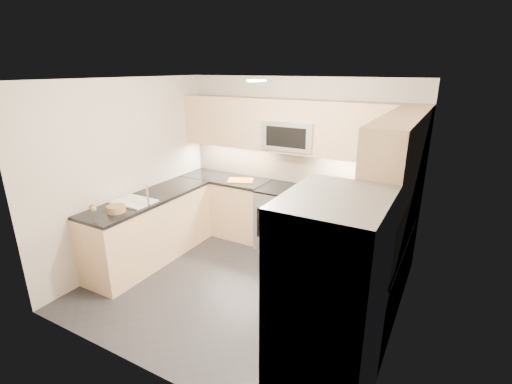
% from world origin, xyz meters
% --- Properties ---
extents(floor, '(3.60, 3.20, 0.00)m').
position_xyz_m(floor, '(0.00, 0.00, 0.00)').
color(floor, '#27272C').
rests_on(floor, ground).
extents(ceiling, '(3.60, 3.20, 0.02)m').
position_xyz_m(ceiling, '(0.00, 0.00, 2.50)').
color(ceiling, beige).
rests_on(ceiling, wall_back).
extents(wall_back, '(3.60, 0.02, 2.50)m').
position_xyz_m(wall_back, '(0.00, 1.60, 1.25)').
color(wall_back, beige).
rests_on(wall_back, floor).
extents(wall_front, '(3.60, 0.02, 2.50)m').
position_xyz_m(wall_front, '(0.00, -1.60, 1.25)').
color(wall_front, beige).
rests_on(wall_front, floor).
extents(wall_left, '(0.02, 3.20, 2.50)m').
position_xyz_m(wall_left, '(-1.80, 0.00, 1.25)').
color(wall_left, beige).
rests_on(wall_left, floor).
extents(wall_right, '(0.02, 3.20, 2.50)m').
position_xyz_m(wall_right, '(1.80, 0.00, 1.25)').
color(wall_right, beige).
rests_on(wall_right, floor).
extents(base_cab_back_left, '(1.42, 0.60, 0.90)m').
position_xyz_m(base_cab_back_left, '(-1.09, 1.30, 0.45)').
color(base_cab_back_left, '#DCB284').
rests_on(base_cab_back_left, floor).
extents(base_cab_back_right, '(1.42, 0.60, 0.90)m').
position_xyz_m(base_cab_back_right, '(1.09, 1.30, 0.45)').
color(base_cab_back_right, '#DCB284').
rests_on(base_cab_back_right, floor).
extents(base_cab_right, '(0.60, 1.70, 0.90)m').
position_xyz_m(base_cab_right, '(1.50, 0.15, 0.45)').
color(base_cab_right, '#DCB284').
rests_on(base_cab_right, floor).
extents(base_cab_peninsula, '(0.60, 2.00, 0.90)m').
position_xyz_m(base_cab_peninsula, '(-1.50, 0.00, 0.45)').
color(base_cab_peninsula, '#DCB284').
rests_on(base_cab_peninsula, floor).
extents(countertop_back_left, '(1.42, 0.63, 0.04)m').
position_xyz_m(countertop_back_left, '(-1.09, 1.30, 0.92)').
color(countertop_back_left, black).
rests_on(countertop_back_left, base_cab_back_left).
extents(countertop_back_right, '(1.42, 0.63, 0.04)m').
position_xyz_m(countertop_back_right, '(1.09, 1.30, 0.92)').
color(countertop_back_right, black).
rests_on(countertop_back_right, base_cab_back_right).
extents(countertop_right, '(0.63, 1.70, 0.04)m').
position_xyz_m(countertop_right, '(1.50, 0.15, 0.92)').
color(countertop_right, black).
rests_on(countertop_right, base_cab_right).
extents(countertop_peninsula, '(0.63, 2.00, 0.04)m').
position_xyz_m(countertop_peninsula, '(-1.50, 0.00, 0.92)').
color(countertop_peninsula, black).
rests_on(countertop_peninsula, base_cab_peninsula).
extents(upper_cab_back, '(3.60, 0.35, 0.75)m').
position_xyz_m(upper_cab_back, '(0.00, 1.43, 1.83)').
color(upper_cab_back, '#DCB284').
rests_on(upper_cab_back, wall_back).
extents(upper_cab_right, '(0.35, 1.95, 0.75)m').
position_xyz_m(upper_cab_right, '(1.62, 0.28, 1.83)').
color(upper_cab_right, '#DCB284').
rests_on(upper_cab_right, wall_right).
extents(backsplash_back, '(3.60, 0.01, 0.51)m').
position_xyz_m(backsplash_back, '(0.00, 1.60, 1.20)').
color(backsplash_back, tan).
rests_on(backsplash_back, wall_back).
extents(backsplash_right, '(0.01, 2.30, 0.51)m').
position_xyz_m(backsplash_right, '(1.80, 0.45, 1.20)').
color(backsplash_right, tan).
rests_on(backsplash_right, wall_right).
extents(gas_range, '(0.76, 0.65, 0.91)m').
position_xyz_m(gas_range, '(0.00, 1.28, 0.46)').
color(gas_range, '#929499').
rests_on(gas_range, floor).
extents(range_cooktop, '(0.76, 0.65, 0.03)m').
position_xyz_m(range_cooktop, '(0.00, 1.28, 0.92)').
color(range_cooktop, black).
rests_on(range_cooktop, gas_range).
extents(oven_door_glass, '(0.62, 0.02, 0.45)m').
position_xyz_m(oven_door_glass, '(0.00, 0.95, 0.45)').
color(oven_door_glass, black).
rests_on(oven_door_glass, gas_range).
extents(oven_handle, '(0.60, 0.02, 0.02)m').
position_xyz_m(oven_handle, '(0.00, 0.93, 0.72)').
color(oven_handle, '#B2B5BA').
rests_on(oven_handle, gas_range).
extents(microwave, '(0.76, 0.40, 0.40)m').
position_xyz_m(microwave, '(0.00, 1.40, 1.70)').
color(microwave, '#A5A6AD').
rests_on(microwave, upper_cab_back).
extents(microwave_door, '(0.60, 0.01, 0.28)m').
position_xyz_m(microwave_door, '(0.00, 1.20, 1.70)').
color(microwave_door, black).
rests_on(microwave_door, microwave).
extents(refrigerator, '(0.70, 0.90, 1.80)m').
position_xyz_m(refrigerator, '(1.45, -1.15, 0.90)').
color(refrigerator, '#95989C').
rests_on(refrigerator, floor).
extents(fridge_handle_left, '(0.02, 0.02, 1.20)m').
position_xyz_m(fridge_handle_left, '(1.08, -1.33, 0.95)').
color(fridge_handle_left, '#B2B5BA').
rests_on(fridge_handle_left, refrigerator).
extents(fridge_handle_right, '(0.02, 0.02, 1.20)m').
position_xyz_m(fridge_handle_right, '(1.08, -0.97, 0.95)').
color(fridge_handle_right, '#B2B5BA').
rests_on(fridge_handle_right, refrigerator).
extents(sink_basin, '(0.52, 0.38, 0.16)m').
position_xyz_m(sink_basin, '(-1.50, -0.25, 0.88)').
color(sink_basin, white).
rests_on(sink_basin, base_cab_peninsula).
extents(faucet, '(0.03, 0.03, 0.28)m').
position_xyz_m(faucet, '(-1.24, -0.25, 1.08)').
color(faucet, silver).
rests_on(faucet, countertop_peninsula).
extents(utensil_bowl, '(0.33, 0.33, 0.17)m').
position_xyz_m(utensil_bowl, '(1.61, 1.32, 1.02)').
color(utensil_bowl, '#6AA948').
rests_on(utensil_bowl, countertop_back_right).
extents(cutting_board, '(0.47, 0.41, 0.01)m').
position_xyz_m(cutting_board, '(-0.78, 1.26, 0.95)').
color(cutting_board, '#DA5F14').
rests_on(cutting_board, countertop_back_left).
extents(fruit_basket, '(0.22, 0.22, 0.08)m').
position_xyz_m(fruit_basket, '(-1.43, -0.60, 0.98)').
color(fruit_basket, '#A1774B').
rests_on(fruit_basket, countertop_peninsula).
extents(fruit_apple, '(0.08, 0.08, 0.08)m').
position_xyz_m(fruit_apple, '(-1.55, -0.83, 1.05)').
color(fruit_apple, red).
rests_on(fruit_apple, fruit_basket).
extents(fruit_pear, '(0.07, 0.07, 0.07)m').
position_xyz_m(fruit_pear, '(-1.51, -0.86, 1.05)').
color(fruit_pear, '#5AAD4A').
rests_on(fruit_pear, fruit_basket).
extents(dish_towel_check, '(0.17, 0.02, 0.32)m').
position_xyz_m(dish_towel_check, '(-0.14, 0.91, 0.55)').
color(dish_towel_check, silver).
rests_on(dish_towel_check, oven_handle).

